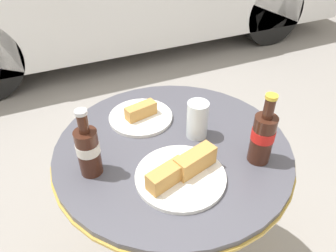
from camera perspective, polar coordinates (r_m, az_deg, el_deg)
The scene contains 6 objects.
bistro_table at distance 1.13m, azimuth 0.77°, elevation -9.83°, with size 0.74×0.74×0.73m.
cola_bottle_left at distance 0.95m, azimuth 16.18°, elevation -1.70°, with size 0.07×0.07×0.22m.
cola_bottle_right at distance 0.90m, azimuth -13.75°, elevation -3.98°, with size 0.06×0.06×0.21m.
drinking_glass at distance 1.02m, azimuth 5.12°, elevation 0.87°, with size 0.07×0.07×0.12m.
lunch_plate_near at distance 1.12m, azimuth -4.76°, elevation 1.82°, with size 0.22×0.22×0.06m.
lunch_plate_far at distance 0.90m, azimuth 2.37°, elevation -8.13°, with size 0.25×0.25×0.07m.
Camera 1 is at (-0.33, -0.69, 1.40)m, focal length 35.00 mm.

